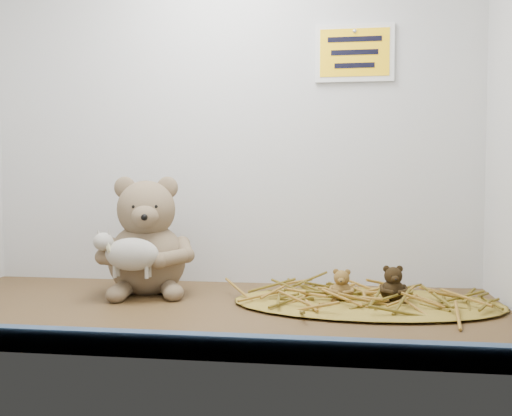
# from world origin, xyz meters

# --- Properties ---
(alcove_shell) EXTENTS (1.20, 0.60, 0.90)m
(alcove_shell) POSITION_xyz_m (0.00, 0.09, 0.45)
(alcove_shell) COLOR #3F2B16
(alcove_shell) RESTS_ON ground
(front_rail) EXTENTS (1.19, 0.02, 0.04)m
(front_rail) POSITION_xyz_m (0.00, -0.29, 0.02)
(front_rail) COLOR #31475F
(front_rail) RESTS_ON shelf_floor
(straw_bed) EXTENTS (0.55, 0.32, 0.01)m
(straw_bed) POSITION_xyz_m (0.32, 0.09, 0.01)
(straw_bed) COLOR brown
(straw_bed) RESTS_ON shelf_floor
(main_teddy) EXTENTS (0.26, 0.27, 0.26)m
(main_teddy) POSITION_xyz_m (-0.16, 0.15, 0.13)
(main_teddy) COLOR olive
(main_teddy) RESTS_ON shelf_floor
(toy_lamb) EXTENTS (0.15, 0.09, 0.10)m
(toy_lamb) POSITION_xyz_m (-0.16, 0.05, 0.10)
(toy_lamb) COLOR #B3AFA0
(toy_lamb) RESTS_ON main_teddy
(mini_teddy_tan) EXTENTS (0.06, 0.06, 0.07)m
(mini_teddy_tan) POSITION_xyz_m (0.27, 0.09, 0.04)
(mini_teddy_tan) COLOR brown
(mini_teddy_tan) RESTS_ON straw_bed
(mini_teddy_brown) EXTENTS (0.07, 0.07, 0.07)m
(mini_teddy_brown) POSITION_xyz_m (0.37, 0.09, 0.05)
(mini_teddy_brown) COLOR black
(mini_teddy_brown) RESTS_ON straw_bed
(wall_sign) EXTENTS (0.16, 0.01, 0.11)m
(wall_sign) POSITION_xyz_m (0.30, 0.29, 0.55)
(wall_sign) COLOR yellow
(wall_sign) RESTS_ON back_wall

